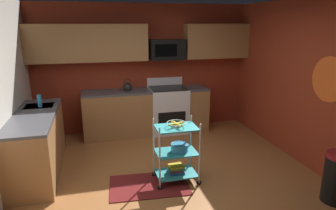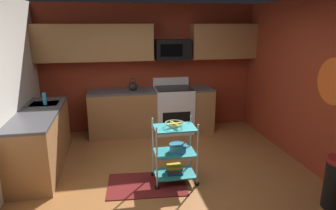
% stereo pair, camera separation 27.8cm
% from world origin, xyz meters
% --- Properties ---
extents(floor, '(4.40, 4.80, 0.04)m').
position_xyz_m(floor, '(0.00, 0.00, -0.02)').
color(floor, '#995B2D').
rests_on(floor, ground).
extents(wall_back, '(4.52, 0.06, 2.60)m').
position_xyz_m(wall_back, '(0.00, 2.43, 1.30)').
color(wall_back, maroon).
rests_on(wall_back, ground).
extents(wall_right, '(0.06, 4.80, 2.60)m').
position_xyz_m(wall_right, '(2.23, 0.00, 1.30)').
color(wall_right, maroon).
rests_on(wall_right, ground).
extents(wall_flower_decal, '(0.00, 0.65, 0.65)m').
position_xyz_m(wall_flower_decal, '(2.20, -0.23, 1.45)').
color(wall_flower_decal, '#E5591E').
extents(counter_run, '(3.46, 2.48, 0.92)m').
position_xyz_m(counter_run, '(-0.82, 1.57, 0.46)').
color(counter_run, '#9E6B3D').
rests_on(counter_run, ground).
extents(oven_range, '(0.76, 0.65, 1.10)m').
position_xyz_m(oven_range, '(0.45, 2.10, 0.48)').
color(oven_range, white).
rests_on(oven_range, ground).
extents(upper_cabinets, '(4.40, 0.33, 0.70)m').
position_xyz_m(upper_cabinets, '(-0.10, 2.23, 1.85)').
color(upper_cabinets, '#9E6B3D').
extents(microwave, '(0.70, 0.39, 0.40)m').
position_xyz_m(microwave, '(0.45, 2.21, 1.70)').
color(microwave, black).
extents(rolling_cart, '(0.64, 0.41, 0.91)m').
position_xyz_m(rolling_cart, '(0.06, 0.06, 0.45)').
color(rolling_cart, silver).
rests_on(rolling_cart, ground).
extents(fruit_bowl, '(0.27, 0.27, 0.07)m').
position_xyz_m(fruit_bowl, '(0.06, 0.06, 0.88)').
color(fruit_bowl, silver).
rests_on(fruit_bowl, rolling_cart).
extents(mixing_bowl_large, '(0.25, 0.25, 0.11)m').
position_xyz_m(mixing_bowl_large, '(0.11, 0.06, 0.52)').
color(mixing_bowl_large, '#338CBF').
rests_on(mixing_bowl_large, rolling_cart).
extents(book_stack, '(0.23, 0.19, 0.12)m').
position_xyz_m(book_stack, '(0.06, 0.06, 0.19)').
color(book_stack, '#1E4C8C').
rests_on(book_stack, rolling_cart).
extents(kettle, '(0.21, 0.18, 0.26)m').
position_xyz_m(kettle, '(-0.37, 2.10, 1.00)').
color(kettle, black).
rests_on(kettle, counter_run).
extents(dish_soap_bottle, '(0.06, 0.06, 0.20)m').
position_xyz_m(dish_soap_bottle, '(-1.87, 1.27, 1.02)').
color(dish_soap_bottle, '#2D8CBF').
rests_on(dish_soap_bottle, counter_run).
extents(floor_rug, '(1.15, 0.78, 0.01)m').
position_xyz_m(floor_rug, '(-0.35, 0.02, 0.01)').
color(floor_rug, maroon).
rests_on(floor_rug, ground).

